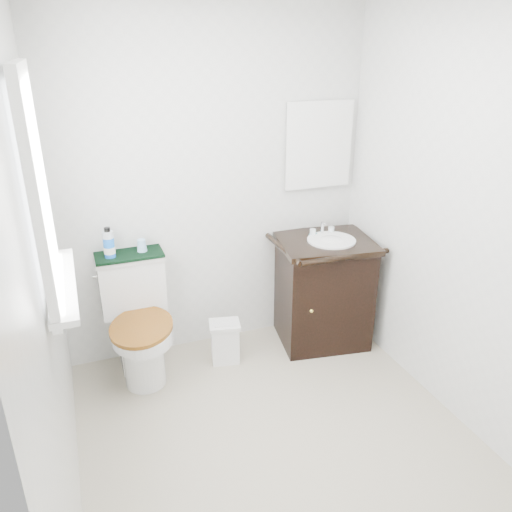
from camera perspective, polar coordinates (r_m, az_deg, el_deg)
floor at (r=3.09m, az=2.72°, el=-20.32°), size 2.40×2.40×0.00m
wall_back at (r=3.50m, az=-4.79°, el=7.72°), size 2.40×0.00×2.40m
wall_front at (r=1.56m, az=22.08°, el=-15.11°), size 2.40×0.00×2.40m
wall_left at (r=2.25m, az=-23.34°, el=-3.07°), size 0.00×2.40×2.40m
wall_right at (r=3.02m, az=22.71°, el=3.51°), size 0.00×2.40×2.40m
window at (r=2.37m, az=-23.85°, el=7.20°), size 0.02×0.70×0.90m
mirror at (r=3.71m, az=7.18°, el=12.46°), size 0.50×0.02×0.60m
toilet at (r=3.50m, az=-13.29°, el=-7.77°), size 0.49×0.68×0.83m
vanity at (r=3.78m, az=7.68°, el=-3.68°), size 0.75×0.67×0.92m
trash_bin at (r=3.63m, az=-3.56°, el=-9.72°), size 0.25×0.21×0.31m
towel at (r=3.40m, az=-14.32°, el=0.14°), size 0.44×0.22×0.02m
mouthwash_bottle at (r=3.34m, az=-16.47°, el=1.36°), size 0.07×0.07×0.20m
cup at (r=3.40m, az=-12.92°, el=1.19°), size 0.07×0.07×0.08m
soap_bar at (r=3.71m, az=6.58°, el=2.54°), size 0.07×0.05×0.02m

